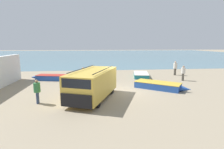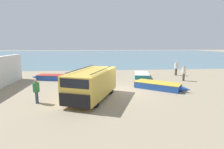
{
  "view_description": "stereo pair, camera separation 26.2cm",
  "coord_description": "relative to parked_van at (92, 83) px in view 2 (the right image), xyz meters",
  "views": [
    {
      "loc": [
        -2.37,
        -14.29,
        3.98
      ],
      "look_at": [
        -0.68,
        2.54,
        1.0
      ],
      "focal_mm": 28.0,
      "sensor_mm": 36.0,
      "label": 1
    },
    {
      "loc": [
        -2.11,
        -14.32,
        3.98
      ],
      "look_at": [
        -0.68,
        2.54,
        1.0
      ],
      "focal_mm": 28.0,
      "sensor_mm": 36.0,
      "label": 2
    }
  ],
  "objects": [
    {
      "name": "fisherman_1",
      "position": [
        9.76,
        5.48,
        -0.18
      ],
      "size": [
        0.43,
        0.43,
        1.64
      ],
      "rotation": [
        0.0,
        0.0,
        2.07
      ],
      "color": "#5B564C",
      "rests_on": "ground_plane"
    },
    {
      "name": "fishing_rowboat_0",
      "position": [
        5.88,
        2.3,
        -0.86
      ],
      "size": [
        4.43,
        3.71,
        0.59
      ],
      "rotation": [
        0.0,
        0.0,
        5.64
      ],
      "color": "#234CA3",
      "rests_on": "ground_plane"
    },
    {
      "name": "fisherman_2",
      "position": [
        -1.04,
        5.3,
        -0.18
      ],
      "size": [
        0.43,
        0.43,
        1.64
      ],
      "rotation": [
        0.0,
        0.0,
        4.53
      ],
      "color": "#5B564C",
      "rests_on": "ground_plane"
    },
    {
      "name": "fishing_rowboat_1",
      "position": [
        5.77,
        8.15,
        -0.91
      ],
      "size": [
        2.3,
        4.21,
        0.49
      ],
      "rotation": [
        0.0,
        0.0,
        1.37
      ],
      "color": "#1E757F",
      "rests_on": "ground_plane"
    },
    {
      "name": "fisherman_0",
      "position": [
        -3.71,
        -0.7,
        -0.18
      ],
      "size": [
        0.43,
        0.43,
        1.64
      ],
      "rotation": [
        0.0,
        0.0,
        0.03
      ],
      "color": "navy",
      "rests_on": "ground_plane"
    },
    {
      "name": "sea_water",
      "position": [
        2.51,
        53.86,
        -1.15
      ],
      "size": [
        120.0,
        80.0,
        0.01
      ],
      "primitive_type": "cube",
      "color": "slate",
      "rests_on": "ground_plane"
    },
    {
      "name": "fishing_rowboat_2",
      "position": [
        -4.36,
        7.16,
        -0.87
      ],
      "size": [
        5.04,
        2.08,
        0.58
      ],
      "rotation": [
        0.0,
        0.0,
        2.94
      ],
      "color": "#234CA3",
      "rests_on": "ground_plane"
    },
    {
      "name": "ground_plane",
      "position": [
        2.51,
        1.86,
        -1.16
      ],
      "size": [
        200.0,
        200.0,
        0.0
      ],
      "primitive_type": "plane",
      "color": "gray"
    },
    {
      "name": "parked_van",
      "position": [
        0.0,
        0.0,
        0.0
      ],
      "size": [
        3.93,
        5.78,
        2.21
      ],
      "rotation": [
        0.0,
        0.0,
        4.34
      ],
      "color": "gold",
      "rests_on": "ground_plane"
    },
    {
      "name": "fisherman_3",
      "position": [
        10.42,
        8.79,
        -0.09
      ],
      "size": [
        0.47,
        0.47,
        1.79
      ],
      "rotation": [
        0.0,
        0.0,
        5.12
      ],
      "color": "#5B564C",
      "rests_on": "ground_plane"
    }
  ]
}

